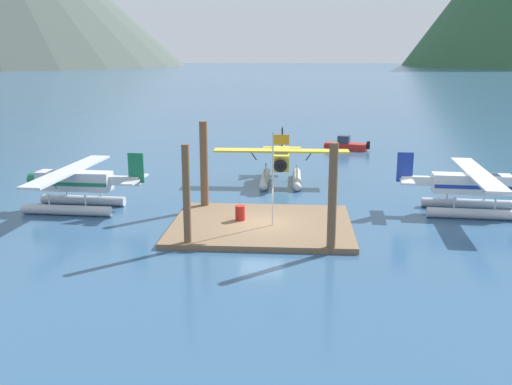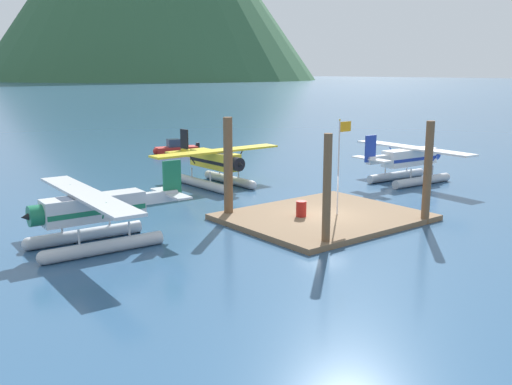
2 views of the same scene
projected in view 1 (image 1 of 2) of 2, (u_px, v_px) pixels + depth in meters
name	position (u px, v px, depth m)	size (l,w,h in m)	color
ground_plane	(262.00, 228.00, 33.44)	(1200.00, 1200.00, 0.00)	#2D5175
dock_platform	(262.00, 225.00, 33.41)	(10.42, 8.58, 0.30)	brown
piling_near_left	(187.00, 197.00, 29.38)	(0.40, 0.40, 5.47)	brown
piling_near_right	(332.00, 199.00, 28.55)	(0.45, 0.45, 5.68)	brown
piling_far_left	(204.00, 166.00, 36.69)	(0.52, 0.52, 5.77)	brown
flagpole	(275.00, 167.00, 32.11)	(0.95, 0.10, 5.41)	silver
fuel_drum	(240.00, 213.00, 33.82)	(0.62, 0.62, 0.88)	#AD1E19
seaplane_white_stbd_fwd	(472.00, 189.00, 36.07)	(7.97, 10.47, 3.84)	#B7BABF
seaplane_yellow_bow_centre	(281.00, 163.00, 44.65)	(10.41, 7.98, 3.84)	#B7BABF
seaplane_silver_port_fwd	(74.00, 186.00, 36.91)	(7.98, 10.46, 3.84)	#B7BABF
boat_red_open_north	(345.00, 145.00, 60.47)	(4.79, 2.49, 1.50)	#B2231E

